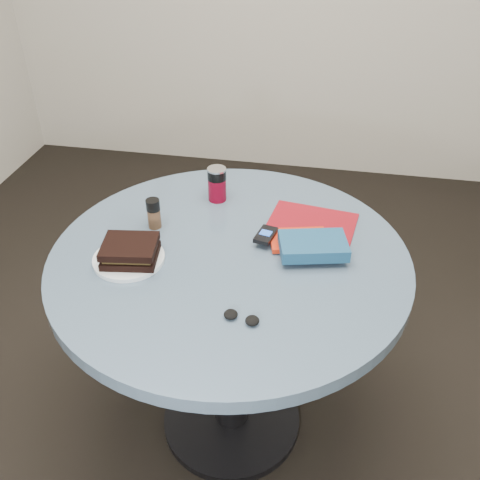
% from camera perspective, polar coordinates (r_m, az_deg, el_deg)
% --- Properties ---
extents(ground, '(4.00, 4.00, 0.00)m').
position_cam_1_polar(ground, '(2.02, -0.88, -18.69)').
color(ground, black).
rests_on(ground, ground).
extents(table, '(1.00, 1.00, 0.75)m').
position_cam_1_polar(table, '(1.59, -1.07, -6.18)').
color(table, black).
rests_on(table, ground).
extents(plate, '(0.20, 0.20, 0.01)m').
position_cam_1_polar(plate, '(1.48, -11.77, -1.96)').
color(plate, white).
rests_on(plate, table).
extents(sandwich, '(0.16, 0.14, 0.05)m').
position_cam_1_polar(sandwich, '(1.46, -11.64, -1.15)').
color(sandwich, black).
rests_on(sandwich, plate).
extents(soda_can, '(0.07, 0.07, 0.11)m').
position_cam_1_polar(soda_can, '(1.70, -2.47, 5.98)').
color(soda_can, maroon).
rests_on(soda_can, table).
extents(pepper_grinder, '(0.04, 0.04, 0.09)m').
position_cam_1_polar(pepper_grinder, '(1.58, -9.18, 2.83)').
color(pepper_grinder, '#523723').
rests_on(pepper_grinder, table).
extents(magazine, '(0.28, 0.23, 0.00)m').
position_cam_1_polar(magazine, '(1.62, 7.66, 1.76)').
color(magazine, maroon).
rests_on(magazine, table).
extents(red_book, '(0.18, 0.14, 0.01)m').
position_cam_1_polar(red_book, '(1.53, 6.27, 0.03)').
color(red_book, '#B7240E').
rests_on(red_book, magazine).
extents(novel, '(0.20, 0.16, 0.04)m').
position_cam_1_polar(novel, '(1.46, 7.81, -0.61)').
color(novel, navy).
rests_on(novel, red_book).
extents(mp3_player, '(0.06, 0.09, 0.01)m').
position_cam_1_polar(mp3_player, '(1.51, 2.76, 0.54)').
color(mp3_player, black).
rests_on(mp3_player, red_book).
extents(headphones, '(0.09, 0.05, 0.02)m').
position_cam_1_polar(headphones, '(1.27, 0.15, -8.27)').
color(headphones, black).
rests_on(headphones, table).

